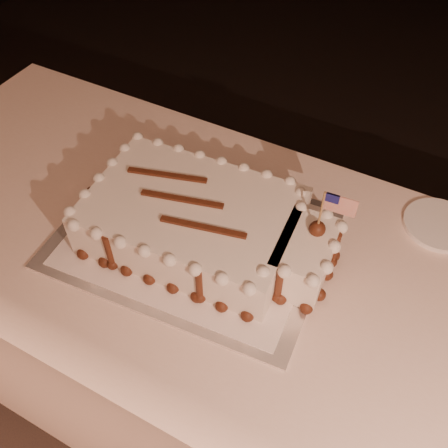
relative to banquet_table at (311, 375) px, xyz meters
The scene contains 5 objects.
banquet_table is the anchor object (origin of this frame).
cake_board 0.51m from the banquet_table, behind, with size 0.60×0.45×0.01m, color white.
doily 0.52m from the banquet_table, behind, with size 0.54×0.41×0.00m, color white.
sheet_cake 0.54m from the banquet_table, behind, with size 0.58×0.36×0.23m.
side_plate 0.51m from the banquet_table, 64.11° to the left, with size 0.17×0.17×0.01m, color white.
Camera 1 is at (0.06, -0.02, 1.64)m, focal length 40.00 mm.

